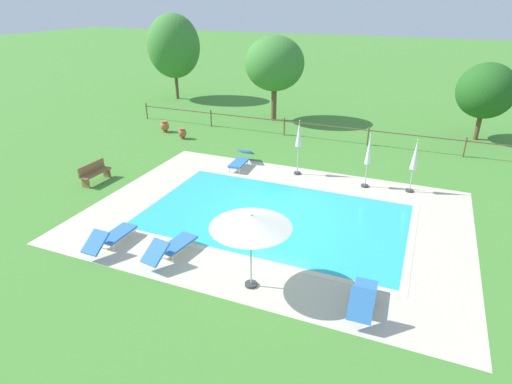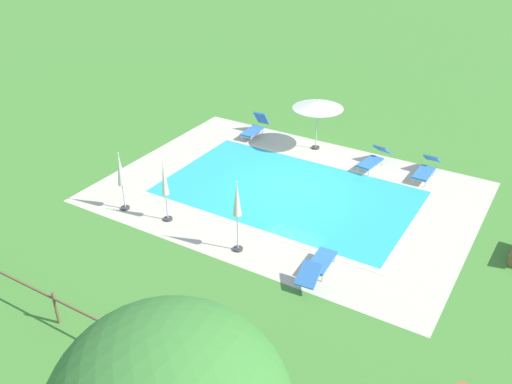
{
  "view_description": "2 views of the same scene",
  "coord_description": "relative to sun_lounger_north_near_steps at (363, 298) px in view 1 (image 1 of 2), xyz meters",
  "views": [
    {
      "loc": [
        4.65,
        -13.07,
        7.47
      ],
      "look_at": [
        -0.94,
        0.5,
        0.6
      ],
      "focal_mm": 29.53,
      "sensor_mm": 36.0,
      "label": 1
    },
    {
      "loc": [
        -8.52,
        16.52,
        10.48
      ],
      "look_at": [
        0.33,
        1.85,
        0.8
      ],
      "focal_mm": 38.71,
      "sensor_mm": 36.0,
      "label": 2
    }
  ],
  "objects": [
    {
      "name": "ground_plane",
      "position": [
        -3.91,
        3.99,
        -0.4
      ],
      "size": [
        160.0,
        160.0,
        0.0
      ],
      "primitive_type": "plane",
      "color": "#478433"
    },
    {
      "name": "sun_lounger_north_far",
      "position": [
        -7.1,
        8.06,
        -0.04
      ],
      "size": [
        0.73,
        2.1,
        0.73
      ],
      "color": "#3370BC",
      "rests_on": "ground"
    },
    {
      "name": "pool_coping_rim",
      "position": [
        -3.91,
        3.99,
        -0.39
      ],
      "size": [
        9.98,
        6.15,
        0.01
      ],
      "color": "beige",
      "rests_on": "ground"
    },
    {
      "name": "pool_deck_paving",
      "position": [
        -3.91,
        3.99,
        -0.39
      ],
      "size": [
        13.8,
        9.97,
        0.01
      ],
      "primitive_type": "cube",
      "color": "beige",
      "rests_on": "ground"
    },
    {
      "name": "terracotta_urn_near_fence",
      "position": [
        -13.67,
        11.5,
        -0.03
      ],
      "size": [
        0.53,
        0.53,
        0.68
      ],
      "color": "#B7663D",
      "rests_on": "ground"
    },
    {
      "name": "perimeter_fence",
      "position": [
        -4.41,
        13.6,
        0.32
      ],
      "size": [
        24.16,
        0.08,
        1.05
      ],
      "color": "brown",
      "rests_on": "ground"
    },
    {
      "name": "patio_umbrella_closed_row_centre",
      "position": [
        -1.22,
        7.97,
        1.11
      ],
      "size": [
        0.32,
        0.32,
        2.35
      ],
      "color": "#383838",
      "rests_on": "ground"
    },
    {
      "name": "sun_lounger_north_end",
      "position": [
        -5.95,
        0.24,
        -0.03
      ],
      "size": [
        0.89,
        2.08,
        0.81
      ],
      "color": "#3370BC",
      "rests_on": "ground"
    },
    {
      "name": "wooden_bench_lawn_side",
      "position": [
        -12.27,
        3.96,
        0.07
      ],
      "size": [
        0.5,
        1.51,
        0.87
      ],
      "color": "olive",
      "rests_on": "ground"
    },
    {
      "name": "patio_umbrella_closed_row_mid_west",
      "position": [
        0.6,
        8.19,
        1.1
      ],
      "size": [
        0.32,
        0.32,
        2.28
      ],
      "color": "#383838",
      "rests_on": "ground"
    },
    {
      "name": "patio_umbrella_open_foreground",
      "position": [
        -3.08,
        -0.17,
        1.68
      ],
      "size": [
        2.22,
        2.22,
        2.31
      ],
      "color": "#383838",
      "rests_on": "ground"
    },
    {
      "name": "tree_far_west",
      "position": [
        -8.54,
        16.52,
        3.2
      ],
      "size": [
        3.72,
        3.72,
        5.3
      ],
      "color": "brown",
      "rests_on": "ground"
    },
    {
      "name": "tree_centre",
      "position": [
        3.55,
        17.03,
        2.36
      ],
      "size": [
        3.09,
        3.09,
        4.26
      ],
      "color": "brown",
      "rests_on": "ground"
    },
    {
      "name": "sun_lounger_north_mid",
      "position": [
        -8.09,
        0.02,
        -0.03
      ],
      "size": [
        0.63,
        2.04,
        0.8
      ],
      "color": "#3370BC",
      "rests_on": "ground"
    },
    {
      "name": "swimming_pool_water",
      "position": [
        -3.91,
        3.99,
        -0.39
      ],
      "size": [
        9.5,
        5.67,
        0.01
      ],
      "primitive_type": "cube",
      "color": "#2DB7C6",
      "rests_on": "ground"
    },
    {
      "name": "terracotta_urn_by_tree",
      "position": [
        -11.98,
        10.76,
        -0.06
      ],
      "size": [
        0.46,
        0.46,
        0.61
      ],
      "color": "#A85B38",
      "rests_on": "ground"
    },
    {
      "name": "patio_umbrella_closed_row_west",
      "position": [
        -4.33,
        8.23,
        1.35
      ],
      "size": [
        0.32,
        0.32,
        2.54
      ],
      "color": "#383838",
      "rests_on": "ground"
    },
    {
      "name": "sun_lounger_north_near_steps",
      "position": [
        0.0,
        0.0,
        0.0
      ],
      "size": [
        0.67,
        1.85,
        1.01
      ],
      "color": "#3370BC",
      "rests_on": "ground"
    },
    {
      "name": "tree_west_mid",
      "position": [
        -17.81,
        19.57,
        3.58
      ],
      "size": [
        3.97,
        3.97,
        6.34
      ],
      "color": "brown",
      "rests_on": "ground"
    }
  ]
}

